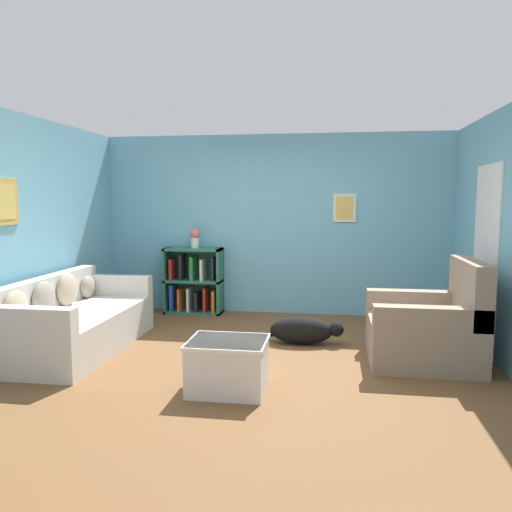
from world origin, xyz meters
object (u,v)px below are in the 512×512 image
Objects in this scene: coffee_table at (228,364)px; dog at (303,331)px; bookshelf at (194,282)px; recliner_chair at (430,329)px; vase at (195,237)px; couch at (75,322)px.

coffee_table reaches higher than dog.
recliner_chair is (3.01, -1.82, -0.10)m from bookshelf.
vase is (-2.98, 1.80, 0.77)m from recliner_chair.
couch is 2.15m from coffee_table.
dog is 3.46× the size of vase.
recliner_chair reaches higher than dog.
dog is (2.52, 0.59, -0.15)m from couch.
couch is 2.07× the size of dog.
bookshelf is at bearing 150.20° from vase.
couch is 2.59m from dog.
coffee_table is 0.68× the size of dog.
couch is at bearing -177.96° from recliner_chair.
recliner_chair is at bearing 29.45° from coffee_table.
recliner_chair reaches higher than bookshelf.
vase is at bearing 66.12° from couch.
vase is at bearing 148.80° from recliner_chair.
coffee_table is at bearing -110.75° from dog.
vase is (0.86, 1.94, 0.82)m from couch.
vase is at bearing 140.78° from dog.
couch is at bearing -166.89° from dog.
coffee_table is at bearing -69.36° from vase.
coffee_table is (1.11, -2.89, -0.21)m from bookshelf.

